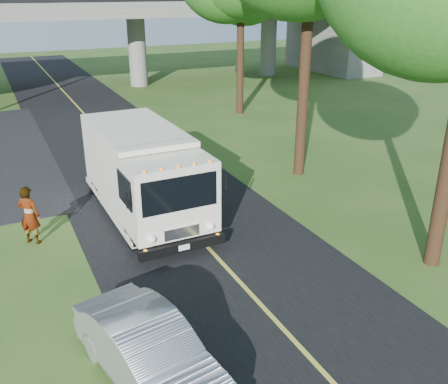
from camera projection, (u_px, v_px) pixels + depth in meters
ground at (289, 336)px, 11.45m from camera, size 120.00×120.00×0.00m
road at (153, 189)px, 19.80m from camera, size 7.00×90.00×0.02m
lane_line at (153, 188)px, 19.79m from camera, size 0.12×90.00×0.01m
overpass at (56, 29)px, 36.42m from camera, size 54.00×10.00×7.30m
step_van at (143, 171)px, 16.96m from camera, size 2.76×7.23×3.01m
silver_sedan at (150, 353)px, 9.88m from camera, size 2.39×4.47×1.40m
pedestrian at (29, 215)px, 15.29m from camera, size 0.82×0.78×1.88m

